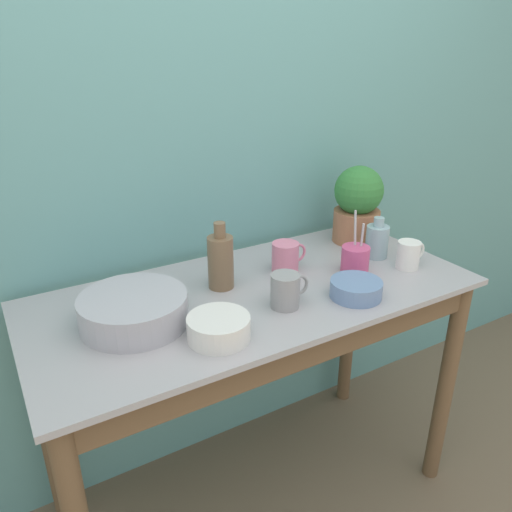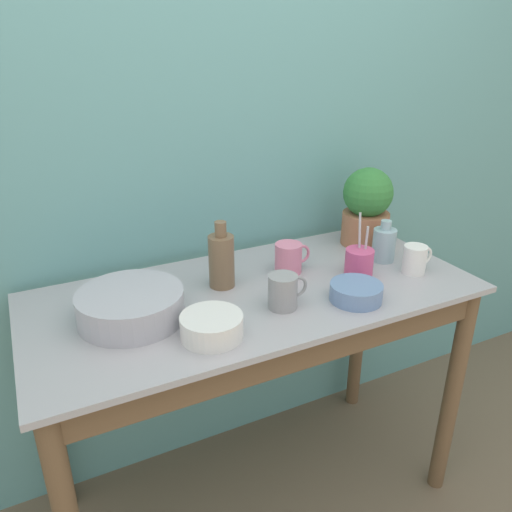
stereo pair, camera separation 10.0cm
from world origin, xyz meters
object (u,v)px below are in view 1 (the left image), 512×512
object	(u,v)px
bottle_tall	(221,261)
bottle_short	(377,241)
bowl_wash_large	(134,310)
bowl_small_enamel_white	(219,328)
bowl_small_blue	(356,289)
mug_grey	(286,290)
utensil_cup	(355,259)
potted_plant	(358,204)
mug_white	(409,255)
mug_pink	(286,257)

from	to	relation	value
bottle_tall	bottle_short	bearing A→B (deg)	-6.78
bowl_wash_large	bowl_small_enamel_white	size ratio (longest dim) A/B	1.77
bottle_tall	bowl_small_blue	bearing A→B (deg)	-39.72
mug_grey	utensil_cup	world-z (taller)	utensil_cup
potted_plant	bowl_wash_large	size ratio (longest dim) A/B	0.99
mug_white	bowl_small_enamel_white	bearing A→B (deg)	-174.93
bottle_short	bowl_small_blue	xyz separation A→B (m)	(-0.27, -0.20, -0.04)
mug_grey	bowl_small_blue	distance (m)	0.23
bowl_wash_large	utensil_cup	bearing A→B (deg)	-3.84
bowl_wash_large	mug_pink	bearing A→B (deg)	7.75
bottle_tall	potted_plant	bearing A→B (deg)	7.96
bottle_short	potted_plant	bearing A→B (deg)	76.37
bottle_short	bowl_small_enamel_white	xyz separation A→B (m)	(-0.74, -0.20, -0.03)
bottle_short	utensil_cup	size ratio (longest dim) A/B	0.71
bowl_small_enamel_white	utensil_cup	xyz separation A→B (m)	(0.59, 0.14, 0.02)
bowl_wash_large	bottle_tall	distance (m)	0.33
bottle_short	mug_white	world-z (taller)	bottle_short
mug_grey	bowl_small_enamel_white	world-z (taller)	mug_grey
bottle_tall	bowl_small_blue	world-z (taller)	bottle_tall
potted_plant	mug_pink	distance (m)	0.42
bottle_short	mug_white	bearing A→B (deg)	-77.06
bowl_wash_large	mug_grey	size ratio (longest dim) A/B	2.38
utensil_cup	bowl_small_enamel_white	bearing A→B (deg)	-166.98
mug_white	utensil_cup	xyz separation A→B (m)	(-0.18, 0.07, -0.00)
bottle_tall	bowl_small_enamel_white	size ratio (longest dim) A/B	1.29
potted_plant	bowl_small_blue	distance (m)	0.49
potted_plant	bowl_small_enamel_white	xyz separation A→B (m)	(-0.78, -0.36, -0.12)
bottle_tall	bottle_short	world-z (taller)	bottle_tall
bowl_small_enamel_white	bowl_wash_large	bearing A→B (deg)	132.40
potted_plant	utensil_cup	xyz separation A→B (m)	(-0.19, -0.22, -0.10)
mug_pink	utensil_cup	size ratio (longest dim) A/B	0.62
bottle_tall	utensil_cup	bearing A→B (deg)	-16.57
mug_white	potted_plant	bearing A→B (deg)	88.14
potted_plant	bowl_small_blue	world-z (taller)	potted_plant
bottle_tall	utensil_cup	world-z (taller)	bottle_tall
bowl_small_blue	utensil_cup	xyz separation A→B (m)	(0.12, 0.14, 0.02)
bottle_tall	bowl_small_enamel_white	xyz separation A→B (m)	(-0.14, -0.27, -0.06)
mug_pink	bowl_small_blue	size ratio (longest dim) A/B	0.82
bowl_small_enamel_white	mug_pink	bearing A→B (deg)	34.09
bottle_tall	mug_pink	bearing A→B (deg)	-1.28
bowl_wash_large	mug_white	world-z (taller)	mug_white
bottle_tall	bowl_small_enamel_white	world-z (taller)	bottle_tall
bottle_short	mug_grey	bearing A→B (deg)	-164.00
bowl_wash_large	bowl_small_blue	size ratio (longest dim) A/B	1.88
mug_grey	bowl_small_blue	xyz separation A→B (m)	(0.22, -0.06, -0.03)
mug_pink	mug_grey	bearing A→B (deg)	-123.61
potted_plant	mug_grey	size ratio (longest dim) A/B	2.36
mug_white	bowl_small_enamel_white	size ratio (longest dim) A/B	0.69
utensil_cup	bottle_short	bearing A→B (deg)	21.59
bottle_short	mug_pink	bearing A→B (deg)	169.47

